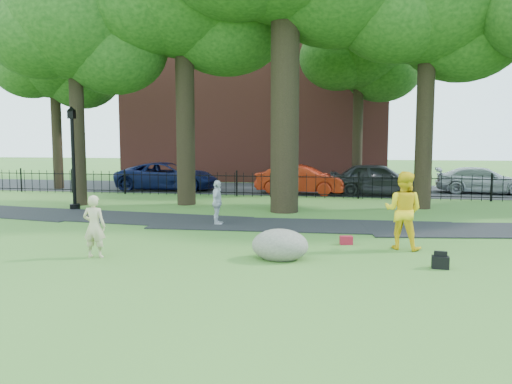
% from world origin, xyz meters
% --- Properties ---
extents(ground, '(120.00, 120.00, 0.00)m').
position_xyz_m(ground, '(0.00, 0.00, 0.00)').
color(ground, '#386B25').
rests_on(ground, ground).
extents(footpath, '(36.07, 3.85, 0.03)m').
position_xyz_m(footpath, '(1.00, 3.90, 0.00)').
color(footpath, black).
rests_on(footpath, ground).
extents(street, '(80.00, 7.00, 0.02)m').
position_xyz_m(street, '(0.00, 16.00, 0.00)').
color(street, black).
rests_on(street, ground).
extents(iron_fence, '(44.00, 0.04, 1.20)m').
position_xyz_m(iron_fence, '(0.00, 12.00, 0.60)').
color(iron_fence, black).
rests_on(iron_fence, ground).
extents(brick_building, '(18.00, 8.00, 12.00)m').
position_xyz_m(brick_building, '(-4.00, 24.00, 6.00)').
color(brick_building, brown).
rests_on(brick_building, ground).
extents(tree_row, '(26.82, 7.96, 12.42)m').
position_xyz_m(tree_row, '(0.52, 8.40, 8.15)').
color(tree_row, black).
rests_on(tree_row, ground).
extents(woman, '(0.57, 0.39, 1.52)m').
position_xyz_m(woman, '(-3.61, -1.39, 0.76)').
color(woman, tan).
rests_on(woman, ground).
extents(man, '(1.19, 1.06, 2.03)m').
position_xyz_m(man, '(3.83, 0.87, 1.01)').
color(man, yellow).
rests_on(man, ground).
extents(pedestrian, '(0.40, 0.89, 1.50)m').
position_xyz_m(pedestrian, '(-1.84, 3.60, 0.75)').
color(pedestrian, silver).
rests_on(pedestrian, ground).
extents(boulder, '(1.60, 1.38, 0.79)m').
position_xyz_m(boulder, '(0.83, -0.81, 0.39)').
color(boulder, '#615E51').
rests_on(boulder, ground).
extents(lamppost, '(0.41, 0.41, 4.16)m').
position_xyz_m(lamppost, '(-8.48, 6.16, 2.04)').
color(lamppost, black).
rests_on(lamppost, ground).
extents(backpack, '(0.40, 0.28, 0.28)m').
position_xyz_m(backpack, '(4.43, -1.05, 0.14)').
color(backpack, black).
rests_on(backpack, ground).
extents(red_bag, '(0.37, 0.27, 0.23)m').
position_xyz_m(red_bag, '(2.39, 1.18, 0.11)').
color(red_bag, maroon).
rests_on(red_bag, ground).
extents(red_sedan, '(4.81, 2.16, 1.53)m').
position_xyz_m(red_sedan, '(0.11, 13.52, 0.77)').
color(red_sedan, maroon).
rests_on(red_sedan, ground).
extents(navy_van, '(5.75, 2.88, 1.56)m').
position_xyz_m(navy_van, '(-7.44, 14.17, 0.78)').
color(navy_van, '#0B123A').
rests_on(navy_van, ground).
extents(grey_car, '(5.02, 2.24, 1.67)m').
position_xyz_m(grey_car, '(4.01, 13.50, 0.84)').
color(grey_car, black).
rests_on(grey_car, ground).
extents(silver_car, '(4.94, 2.52, 1.37)m').
position_xyz_m(silver_car, '(9.50, 15.50, 0.69)').
color(silver_car, '#9DA0A5').
rests_on(silver_car, ground).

